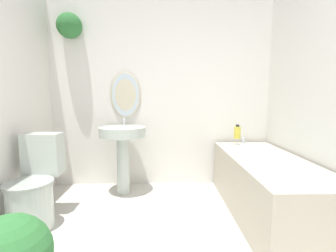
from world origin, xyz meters
name	(u,v)px	position (x,y,z in m)	size (l,w,h in m)	color
wall_back	(155,89)	(-0.07, 2.64, 1.25)	(2.88, 0.29, 2.40)	silver
toilet	(35,188)	(-1.12, 1.62, 0.34)	(0.40, 0.58, 0.80)	#B2BCB2
pedestal_sink	(123,142)	(-0.44, 2.31, 0.62)	(0.54, 0.54, 0.89)	#B2BCB2
bathtub	(267,186)	(1.03, 1.73, 0.29)	(0.67, 1.66, 0.64)	#B2A893
shampoo_bottle	(237,132)	(0.93, 2.40, 0.72)	(0.08, 0.08, 0.17)	gold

